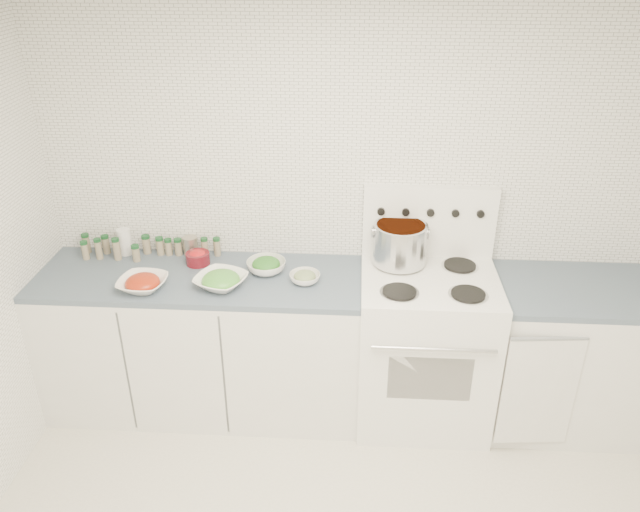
{
  "coord_description": "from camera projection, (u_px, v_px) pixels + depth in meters",
  "views": [
    {
      "loc": [
        0.06,
        -1.85,
        2.63
      ],
      "look_at": [
        -0.13,
        1.14,
        1.07
      ],
      "focal_mm": 35.0,
      "sensor_mm": 36.0,
      "label": 1
    }
  ],
  "objects": [
    {
      "name": "spice_cluster",
      "position": [
        140.0,
        247.0,
        3.73
      ],
      "size": [
        0.84,
        0.15,
        0.14
      ],
      "color": "gray",
      "rests_on": "counter_left"
    },
    {
      "name": "bowl_broccoli",
      "position": [
        266.0,
        265.0,
        3.56
      ],
      "size": [
        0.23,
        0.23,
        0.09
      ],
      "color": "white",
      "rests_on": "counter_left"
    },
    {
      "name": "room_walls",
      "position": [
        337.0,
        285.0,
        2.13
      ],
      "size": [
        3.54,
        3.04,
        2.52
      ],
      "color": "white",
      "rests_on": "ground"
    },
    {
      "name": "stock_pot",
      "position": [
        400.0,
        242.0,
        3.53
      ],
      "size": [
        0.33,
        0.3,
        0.23
      ],
      "rotation": [
        0.0,
        0.0,
        0.06
      ],
      "color": "silver",
      "rests_on": "stove"
    },
    {
      "name": "salt_canister",
      "position": [
        125.0,
        242.0,
        3.74
      ],
      "size": [
        0.09,
        0.09,
        0.16
      ],
      "primitive_type": "cylinder",
      "rotation": [
        0.0,
        0.0,
        0.09
      ],
      "color": "white",
      "rests_on": "counter_left"
    },
    {
      "name": "bowl_snowpea",
      "position": [
        221.0,
        280.0,
        3.41
      ],
      "size": [
        0.35,
        0.35,
        0.09
      ],
      "color": "white",
      "rests_on": "counter_left"
    },
    {
      "name": "counter_left",
      "position": [
        205.0,
        341.0,
        3.74
      ],
      "size": [
        1.85,
        0.62,
        0.9
      ],
      "color": "white",
      "rests_on": "ground"
    },
    {
      "name": "bowl_zucchini",
      "position": [
        305.0,
        277.0,
        3.45
      ],
      "size": [
        0.19,
        0.19,
        0.07
      ],
      "color": "white",
      "rests_on": "counter_left"
    },
    {
      "name": "bowl_pepper",
      "position": [
        198.0,
        257.0,
        3.65
      ],
      "size": [
        0.14,
        0.14,
        0.09
      ],
      "color": "#5C0F18",
      "rests_on": "counter_left"
    },
    {
      "name": "bowl_tomato",
      "position": [
        143.0,
        283.0,
        3.39
      ],
      "size": [
        0.28,
        0.28,
        0.09
      ],
      "color": "white",
      "rests_on": "counter_left"
    },
    {
      "name": "tin_can",
      "position": [
        190.0,
        246.0,
        3.74
      ],
      "size": [
        0.11,
        0.11,
        0.11
      ],
      "primitive_type": "cylinder",
      "rotation": [
        0.0,
        0.0,
        0.33
      ],
      "color": "#9D9485",
      "rests_on": "counter_left"
    },
    {
      "name": "counter_right",
      "position": [
        566.0,
        355.0,
        3.62
      ],
      "size": [
        0.89,
        0.66,
        0.9
      ],
      "color": "white",
      "rests_on": "ground"
    },
    {
      "name": "stove",
      "position": [
        424.0,
        343.0,
        3.64
      ],
      "size": [
        0.76,
        0.7,
        1.36
      ],
      "color": "white",
      "rests_on": "ground"
    }
  ]
}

